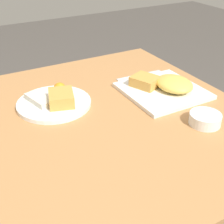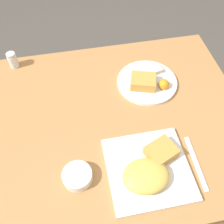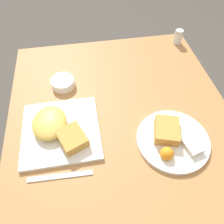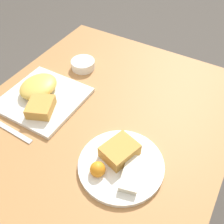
{
  "view_description": "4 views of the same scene",
  "coord_description": "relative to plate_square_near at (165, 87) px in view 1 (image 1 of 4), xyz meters",
  "views": [
    {
      "loc": [
        -0.75,
        0.43,
        1.22
      ],
      "look_at": [
        -0.04,
        0.03,
        0.74
      ],
      "focal_mm": 50.0,
      "sensor_mm": 36.0,
      "label": 1
    },
    {
      "loc": [
        -0.15,
        -0.55,
        1.52
      ],
      "look_at": [
        -0.03,
        0.02,
        0.73
      ],
      "focal_mm": 42.0,
      "sensor_mm": 36.0,
      "label": 2
    },
    {
      "loc": [
        0.49,
        -0.12,
        1.36
      ],
      "look_at": [
        -0.0,
        -0.03,
        0.73
      ],
      "focal_mm": 35.0,
      "sensor_mm": 36.0,
      "label": 3
    },
    {
      "loc": [
        0.51,
        0.34,
        1.37
      ],
      "look_at": [
        -0.01,
        0.03,
        0.74
      ],
      "focal_mm": 42.0,
      "sensor_mm": 36.0,
      "label": 4
    }
  ],
  "objects": [
    {
      "name": "plate_oval_far",
      "position": [
        0.1,
        0.38,
        -0.01
      ],
      "size": [
        0.25,
        0.25,
        0.05
      ],
      "color": "white",
      "rests_on": "dining_table"
    },
    {
      "name": "sauce_ramekin",
      "position": [
        -0.23,
        0.02,
        -0.0
      ],
      "size": [
        0.1,
        0.1,
        0.03
      ],
      "color": "white",
      "rests_on": "dining_table"
    },
    {
      "name": "butter_knife",
      "position": [
        0.17,
        -0.0,
        -0.02
      ],
      "size": [
        0.02,
        0.2,
        0.0
      ],
      "rotation": [
        0.0,
        0.0,
        1.53
      ],
      "color": "silver",
      "rests_on": "dining_table"
    },
    {
      "name": "plate_square_near",
      "position": [
        0.0,
        0.0,
        0.0
      ],
      "size": [
        0.27,
        0.27,
        0.06
      ],
      "color": "white",
      "rests_on": "dining_table"
    },
    {
      "name": "dining_table",
      "position": [
        -0.04,
        0.23,
        -0.11
      ],
      "size": [
        0.96,
        0.84,
        0.71
      ],
      "color": "#B27A47",
      "rests_on": "ground_plane"
    }
  ]
}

